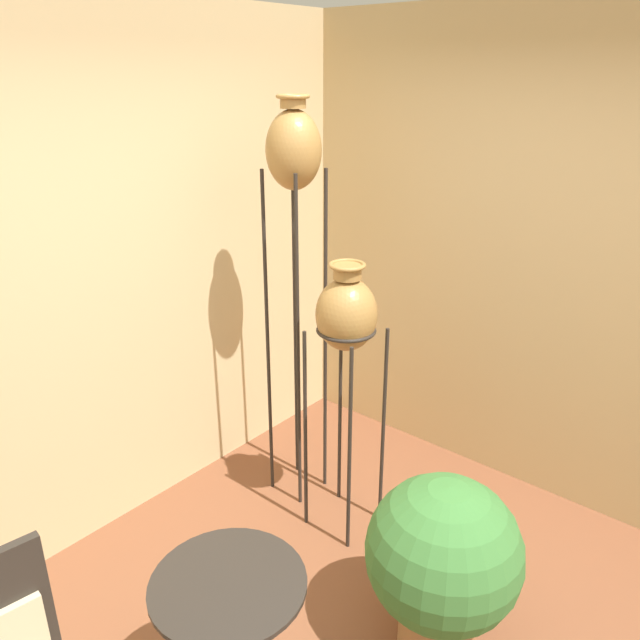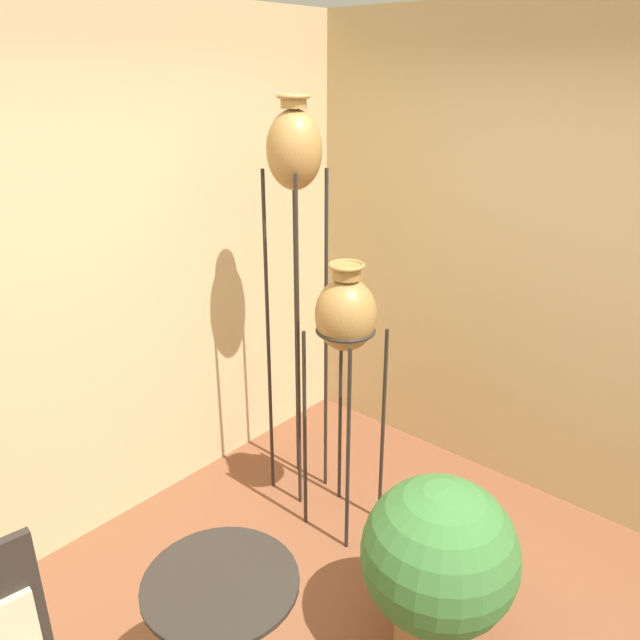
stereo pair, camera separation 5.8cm
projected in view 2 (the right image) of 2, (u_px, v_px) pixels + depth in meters
name	position (u px, v px, depth m)	size (l,w,h in m)	color
wall_back	(90.00, 288.00, 3.09)	(7.52, 0.06, 2.70)	#D1B784
wall_right	(586.00, 277.00, 3.24)	(0.06, 7.52, 2.70)	#D1B784
vase_stand_tall	(295.00, 167.00, 3.09)	(0.28, 0.28, 2.24)	#28231E
vase_stand_medium	(346.00, 319.00, 3.05)	(0.31, 0.31, 1.50)	#28231E
side_table	(224.00, 625.00, 2.19)	(0.54, 0.54, 0.74)	#28231E
potted_plant	(439.00, 562.00, 2.56)	(0.65, 0.65, 0.84)	olive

